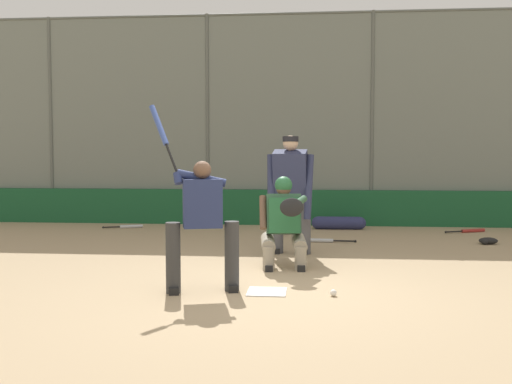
{
  "coord_description": "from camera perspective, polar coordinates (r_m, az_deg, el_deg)",
  "views": [
    {
      "loc": [
        -0.48,
        6.55,
        1.56
      ],
      "look_at": [
        0.21,
        -1.0,
        1.05
      ],
      "focal_mm": 42.0,
      "sensor_mm": 36.0,
      "label": 1
    }
  ],
  "objects": [
    {
      "name": "spare_bat_first_base_side",
      "position": [
        12.52,
        -12.08,
        -3.24
      ],
      "size": [
        0.77,
        0.33,
        0.07
      ],
      "rotation": [
        0.0,
        0.0,
        3.5
      ],
      "color": "black",
      "rests_on": "ground_plane"
    },
    {
      "name": "backstop_fence",
      "position": [
        12.85,
        3.14,
        7.33
      ],
      "size": [
        17.59,
        0.08,
        4.49
      ],
      "color": "#515651",
      "rests_on": "ground_plane"
    },
    {
      "name": "fielding_glove_on_dirt",
      "position": [
        10.87,
        21.21,
        -4.36
      ],
      "size": [
        0.32,
        0.24,
        0.11
      ],
      "color": "black",
      "rests_on": "ground_plane"
    },
    {
      "name": "baseball_loose",
      "position": [
        6.61,
        7.38,
        -9.5
      ],
      "size": [
        0.07,
        0.07,
        0.07
      ],
      "primitive_type": "sphere",
      "color": "white",
      "rests_on": "ground_plane"
    },
    {
      "name": "home_plate_marker",
      "position": [
        6.75,
        1.04,
        -9.47
      ],
      "size": [
        0.43,
        0.43,
        0.01
      ],
      "primitive_type": "cube",
      "color": "white",
      "rests_on": "ground_plane"
    },
    {
      "name": "equipment_bag_dugout_side",
      "position": [
        12.18,
        7.88,
        -2.93
      ],
      "size": [
        1.09,
        0.26,
        0.26
      ],
      "color": "navy",
      "rests_on": "ground_plane"
    },
    {
      "name": "catcher_behind_plate",
      "position": [
        8.03,
        2.67,
        -2.75
      ],
      "size": [
        0.67,
        0.78,
        1.23
      ],
      "rotation": [
        0.0,
        0.0,
        0.12
      ],
      "color": "gray",
      "rests_on": "ground_plane"
    },
    {
      "name": "ground_plane",
      "position": [
        6.75,
        1.04,
        -9.52
      ],
      "size": [
        160.0,
        160.0,
        0.0
      ],
      "primitive_type": "plane",
      "color": "tan"
    },
    {
      "name": "spare_bat_by_padding",
      "position": [
        12.31,
        19.72,
        -3.5
      ],
      "size": [
        0.84,
        0.41,
        0.07
      ],
      "rotation": [
        0.0,
        0.0,
        3.56
      ],
      "color": "black",
      "rests_on": "ground_plane"
    },
    {
      "name": "umpire_home",
      "position": [
        9.1,
        3.3,
        0.15
      ],
      "size": [
        0.73,
        0.48,
        1.8
      ],
      "rotation": [
        0.0,
        0.0,
        -0.1
      ],
      "color": "#4C4C51",
      "rests_on": "ground_plane"
    },
    {
      "name": "bleachers_beyond",
      "position": [
        15.97,
        15.74,
        0.22
      ],
      "size": [
        12.26,
        3.05,
        1.8
      ],
      "color": "slate",
      "rests_on": "ground_plane"
    },
    {
      "name": "padding_wall",
      "position": [
        12.78,
        3.09,
        -1.47
      ],
      "size": [
        17.16,
        0.18,
        0.75
      ],
      "primitive_type": "cube",
      "color": "#19512D",
      "rests_on": "ground_plane"
    },
    {
      "name": "spare_bat_near_backstop",
      "position": [
        10.4,
        6.33,
        -4.61
      ],
      "size": [
        0.91,
        0.11,
        0.07
      ],
      "rotation": [
        0.0,
        0.0,
        6.22
      ],
      "color": "black",
      "rests_on": "ground_plane"
    },
    {
      "name": "spare_bat_third_base_side",
      "position": [
        11.48,
        3.36,
        -3.79
      ],
      "size": [
        0.5,
        0.81,
        0.07
      ],
      "rotation": [
        0.0,
        0.0,
        4.18
      ],
      "color": "black",
      "rests_on": "ground_plane"
    },
    {
      "name": "batter_at_plate",
      "position": [
        6.67,
        -5.23,
        -2.74
      ],
      "size": [
        1.09,
        0.57,
        2.1
      ],
      "rotation": [
        0.0,
        0.0,
        0.26
      ],
      "color": "#333333",
      "rests_on": "ground_plane"
    }
  ]
}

